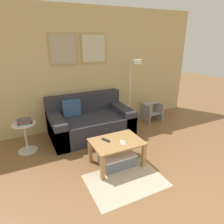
{
  "coord_description": "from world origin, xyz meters",
  "views": [
    {
      "loc": [
        -1.38,
        -0.5,
        1.95
      ],
      "look_at": [
        -0.09,
        2.11,
        0.85
      ],
      "focal_mm": 32.0,
      "sensor_mm": 36.0,
      "label": 1
    }
  ],
  "objects_px": {
    "book_stack": "(25,121)",
    "storage_bin": "(117,159)",
    "coffee_table": "(117,146)",
    "side_table": "(25,135)",
    "cell_phone": "(123,143)",
    "floor_lamp": "(134,80)",
    "couch": "(90,122)",
    "step_stool": "(152,111)",
    "remote_control": "(106,140)"
  },
  "relations": [
    {
      "from": "coffee_table",
      "to": "storage_bin",
      "type": "relative_size",
      "value": 1.45
    },
    {
      "from": "cell_phone",
      "to": "step_stool",
      "type": "height_order",
      "value": "step_stool"
    },
    {
      "from": "storage_bin",
      "to": "floor_lamp",
      "type": "bearing_deg",
      "value": 50.22
    },
    {
      "from": "cell_phone",
      "to": "step_stool",
      "type": "xyz_separation_m",
      "value": [
        1.59,
        1.36,
        -0.19
      ]
    },
    {
      "from": "storage_bin",
      "to": "couch",
      "type": "bearing_deg",
      "value": 89.68
    },
    {
      "from": "book_stack",
      "to": "step_stool",
      "type": "height_order",
      "value": "book_stack"
    },
    {
      "from": "storage_bin",
      "to": "book_stack",
      "type": "relative_size",
      "value": 2.12
    },
    {
      "from": "storage_bin",
      "to": "side_table",
      "type": "bearing_deg",
      "value": 138.72
    },
    {
      "from": "storage_bin",
      "to": "book_stack",
      "type": "distance_m",
      "value": 1.72
    },
    {
      "from": "book_stack",
      "to": "couch",
      "type": "bearing_deg",
      "value": 6.36
    },
    {
      "from": "storage_bin",
      "to": "cell_phone",
      "type": "relative_size",
      "value": 3.89
    },
    {
      "from": "storage_bin",
      "to": "floor_lamp",
      "type": "relative_size",
      "value": 0.36
    },
    {
      "from": "couch",
      "to": "book_stack",
      "type": "relative_size",
      "value": 6.37
    },
    {
      "from": "floor_lamp",
      "to": "book_stack",
      "type": "bearing_deg",
      "value": -174.26
    },
    {
      "from": "storage_bin",
      "to": "remote_control",
      "type": "distance_m",
      "value": 0.37
    },
    {
      "from": "coffee_table",
      "to": "step_stool",
      "type": "height_order",
      "value": "step_stool"
    },
    {
      "from": "floor_lamp",
      "to": "remote_control",
      "type": "relative_size",
      "value": 10.01
    },
    {
      "from": "remote_control",
      "to": "cell_phone",
      "type": "distance_m",
      "value": 0.28
    },
    {
      "from": "coffee_table",
      "to": "book_stack",
      "type": "xyz_separation_m",
      "value": [
        -1.24,
        1.07,
        0.25
      ]
    },
    {
      "from": "couch",
      "to": "floor_lamp",
      "type": "height_order",
      "value": "floor_lamp"
    },
    {
      "from": "remote_control",
      "to": "cell_phone",
      "type": "relative_size",
      "value": 1.07
    },
    {
      "from": "couch",
      "to": "side_table",
      "type": "xyz_separation_m",
      "value": [
        -1.26,
        -0.14,
        0.05
      ]
    },
    {
      "from": "step_stool",
      "to": "book_stack",
      "type": "bearing_deg",
      "value": -176.02
    },
    {
      "from": "couch",
      "to": "storage_bin",
      "type": "distance_m",
      "value": 1.26
    },
    {
      "from": "book_stack",
      "to": "storage_bin",
      "type": "bearing_deg",
      "value": -41.96
    },
    {
      "from": "step_stool",
      "to": "floor_lamp",
      "type": "bearing_deg",
      "value": 176.28
    },
    {
      "from": "coffee_table",
      "to": "storage_bin",
      "type": "xyz_separation_m",
      "value": [
        -0.01,
        -0.04,
        -0.23
      ]
    },
    {
      "from": "coffee_table",
      "to": "step_stool",
      "type": "bearing_deg",
      "value": 37.63
    },
    {
      "from": "cell_phone",
      "to": "storage_bin",
      "type": "bearing_deg",
      "value": 166.07
    },
    {
      "from": "couch",
      "to": "step_stool",
      "type": "bearing_deg",
      "value": 2.18
    },
    {
      "from": "remote_control",
      "to": "floor_lamp",
      "type": "bearing_deg",
      "value": 19.68
    },
    {
      "from": "storage_bin",
      "to": "coffee_table",
      "type": "bearing_deg",
      "value": 69.31
    },
    {
      "from": "storage_bin",
      "to": "step_stool",
      "type": "bearing_deg",
      "value": 38.21
    },
    {
      "from": "floor_lamp",
      "to": "storage_bin",
      "type": "bearing_deg",
      "value": -129.78
    },
    {
      "from": "book_stack",
      "to": "coffee_table",
      "type": "bearing_deg",
      "value": -40.64
    },
    {
      "from": "couch",
      "to": "cell_phone",
      "type": "height_order",
      "value": "couch"
    },
    {
      "from": "coffee_table",
      "to": "cell_phone",
      "type": "bearing_deg",
      "value": -57.11
    },
    {
      "from": "storage_bin",
      "to": "step_stool",
      "type": "height_order",
      "value": "step_stool"
    },
    {
      "from": "couch",
      "to": "coffee_table",
      "type": "height_order",
      "value": "couch"
    },
    {
      "from": "side_table",
      "to": "cell_phone",
      "type": "distance_m",
      "value": 1.76
    },
    {
      "from": "book_stack",
      "to": "cell_phone",
      "type": "bearing_deg",
      "value": -41.65
    },
    {
      "from": "book_stack",
      "to": "cell_phone",
      "type": "xyz_separation_m",
      "value": [
        1.3,
        -1.16,
        -0.16
      ]
    },
    {
      "from": "couch",
      "to": "remote_control",
      "type": "distance_m",
      "value": 1.13
    },
    {
      "from": "book_stack",
      "to": "step_stool",
      "type": "xyz_separation_m",
      "value": [
        2.89,
        0.2,
        -0.35
      ]
    },
    {
      "from": "couch",
      "to": "cell_phone",
      "type": "xyz_separation_m",
      "value": [
        0.07,
        -1.3,
        0.14
      ]
    },
    {
      "from": "coffee_table",
      "to": "storage_bin",
      "type": "height_order",
      "value": "coffee_table"
    },
    {
      "from": "coffee_table",
      "to": "floor_lamp",
      "type": "distance_m",
      "value": 1.85
    },
    {
      "from": "floor_lamp",
      "to": "cell_phone",
      "type": "distance_m",
      "value": 1.85
    },
    {
      "from": "storage_bin",
      "to": "side_table",
      "type": "relative_size",
      "value": 1.0
    },
    {
      "from": "cell_phone",
      "to": "couch",
      "type": "bearing_deg",
      "value": 115.09
    }
  ]
}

